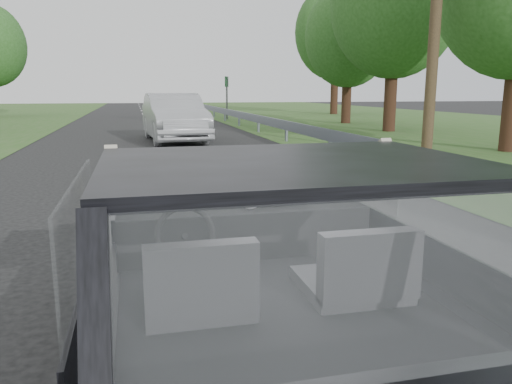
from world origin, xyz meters
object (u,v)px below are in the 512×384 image
highway_sign (227,98)px  cat (277,193)px  other_car (174,117)px  subject_car (267,281)px

highway_sign → cat: bearing=-79.4°
highway_sign → other_car: bearing=-88.0°
other_car → highway_sign: 13.14m
cat → subject_car: bearing=-123.9°
subject_car → other_car: bearing=87.4°
highway_sign → subject_car: bearing=-79.7°
cat → highway_sign: (4.59, 26.87, 0.19)m
subject_car → cat: bearing=69.3°
subject_car → highway_sign: highway_sign is taller
subject_car → highway_sign: (4.82, 27.48, 0.55)m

